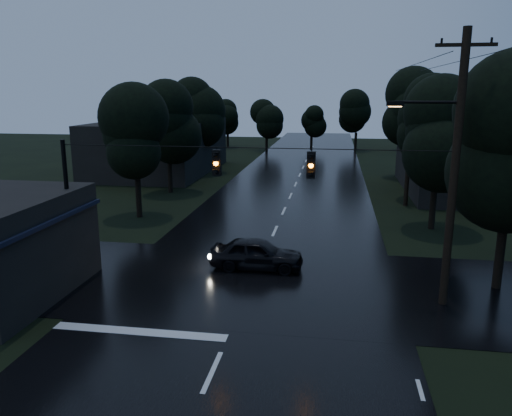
# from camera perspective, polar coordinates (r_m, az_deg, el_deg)

# --- Properties ---
(main_road) EXTENTS (12.00, 120.00, 0.02)m
(main_road) POSITION_cam_1_polar(r_m,az_deg,el_deg) (38.46, 3.96, 1.36)
(main_road) COLOR black
(main_road) RESTS_ON ground
(cross_street) EXTENTS (60.00, 9.00, 0.02)m
(cross_street) POSITION_cam_1_polar(r_m,az_deg,el_deg) (21.28, -0.44, -8.51)
(cross_street) COLOR black
(cross_street) RESTS_ON ground
(building_far_right) EXTENTS (10.00, 14.00, 4.40)m
(building_far_right) POSITION_cam_1_polar(r_m,az_deg,el_deg) (43.24, 23.39, 4.58)
(building_far_right) COLOR black
(building_far_right) RESTS_ON ground
(building_far_left) EXTENTS (10.00, 16.00, 5.00)m
(building_far_left) POSITION_cam_1_polar(r_m,az_deg,el_deg) (50.82, -10.98, 6.89)
(building_far_left) COLOR black
(building_far_left) RESTS_ON ground
(utility_pole_main) EXTENTS (3.50, 0.30, 10.00)m
(utility_pole_main) POSITION_cam_1_polar(r_m,az_deg,el_deg) (19.14, 21.52, 4.43)
(utility_pole_main) COLOR black
(utility_pole_main) RESTS_ON ground
(utility_pole_far) EXTENTS (2.00, 0.30, 7.50)m
(utility_pole_far) POSITION_cam_1_polar(r_m,az_deg,el_deg) (36.08, 17.09, 6.27)
(utility_pole_far) COLOR black
(utility_pole_far) RESTS_ON ground
(anchor_pole_left) EXTENTS (0.18, 0.18, 6.00)m
(anchor_pole_left) POSITION_cam_1_polar(r_m,az_deg,el_deg) (21.95, -20.61, -0.49)
(anchor_pole_left) COLOR black
(anchor_pole_left) RESTS_ON ground
(span_signals) EXTENTS (15.00, 0.37, 1.12)m
(span_signals) POSITION_cam_1_polar(r_m,az_deg,el_deg) (18.87, 0.70, 5.19)
(span_signals) COLOR black
(span_signals) RESTS_ON ground
(tree_left_a) EXTENTS (3.92, 3.92, 8.26)m
(tree_left_a) POSITION_cam_1_polar(r_m,az_deg,el_deg) (32.05, -13.65, 8.13)
(tree_left_a) COLOR black
(tree_left_a) RESTS_ON ground
(tree_left_b) EXTENTS (4.20, 4.20, 8.85)m
(tree_left_b) POSITION_cam_1_polar(r_m,az_deg,el_deg) (39.71, -10.05, 9.75)
(tree_left_b) COLOR black
(tree_left_b) RESTS_ON ground
(tree_left_c) EXTENTS (4.48, 4.48, 9.44)m
(tree_left_c) POSITION_cam_1_polar(r_m,az_deg,el_deg) (49.40, -6.93, 10.93)
(tree_left_c) COLOR black
(tree_left_c) RESTS_ON ground
(tree_right_a) EXTENTS (4.20, 4.20, 8.85)m
(tree_right_a) POSITION_cam_1_polar(r_m,az_deg,el_deg) (30.14, 20.18, 8.11)
(tree_right_a) COLOR black
(tree_right_a) RESTS_ON ground
(tree_right_b) EXTENTS (4.48, 4.48, 9.44)m
(tree_right_b) POSITION_cam_1_polar(r_m,az_deg,el_deg) (38.08, 18.86, 9.68)
(tree_right_b) COLOR black
(tree_right_b) RESTS_ON ground
(tree_right_c) EXTENTS (4.76, 4.76, 10.03)m
(tree_right_c) POSITION_cam_1_polar(r_m,az_deg,el_deg) (48.03, 17.64, 10.80)
(tree_right_c) COLOR black
(tree_right_c) RESTS_ON ground
(car) EXTENTS (4.18, 1.68, 1.42)m
(car) POSITION_cam_1_polar(r_m,az_deg,el_deg) (22.64, 0.10, -5.24)
(car) COLOR black
(car) RESTS_ON ground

